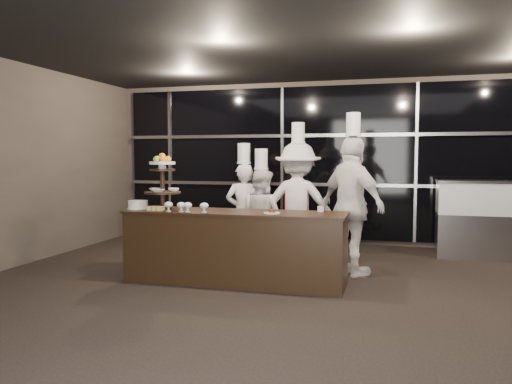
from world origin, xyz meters
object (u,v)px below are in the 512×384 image
(chef_a, at_px, (244,211))
(chef_d, at_px, (352,205))
(display_stand, at_px, (162,178))
(display_case, at_px, (483,215))
(chef_b, at_px, (261,216))
(chef_c, at_px, (298,204))
(buffet_counter, at_px, (235,247))
(layer_cake, at_px, (138,205))

(chef_a, xyz_separation_m, chef_d, (1.64, -0.37, 0.17))
(display_stand, bearing_deg, chef_d, 18.29)
(display_case, xyz_separation_m, chef_d, (-1.92, -1.76, 0.28))
(chef_b, relative_size, chef_c, 0.82)
(display_stand, distance_m, chef_d, 2.57)
(chef_c, bearing_deg, display_stand, -141.98)
(buffet_counter, height_order, display_case, display_case)
(buffet_counter, distance_m, chef_a, 1.23)
(buffet_counter, height_order, chef_b, chef_b)
(chef_c, bearing_deg, layer_cake, -146.15)
(display_stand, distance_m, chef_a, 1.50)
(chef_d, bearing_deg, layer_cake, -162.87)
(chef_b, bearing_deg, display_stand, -133.16)
(display_stand, relative_size, display_case, 0.52)
(display_stand, relative_size, layer_cake, 2.48)
(layer_cake, distance_m, chef_c, 2.31)
(display_stand, bearing_deg, display_case, 30.49)
(layer_cake, height_order, chef_b, chef_b)
(chef_b, height_order, chef_c, chef_c)
(chef_c, bearing_deg, display_case, 25.54)
(chef_a, relative_size, chef_c, 0.86)
(buffet_counter, relative_size, chef_d, 1.29)
(chef_a, relative_size, chef_b, 1.05)
(chef_b, distance_m, chef_c, 0.57)
(display_case, relative_size, chef_b, 0.82)
(chef_a, relative_size, chef_d, 0.82)
(chef_a, bearing_deg, chef_d, -12.75)
(layer_cake, xyz_separation_m, chef_d, (2.75, 0.85, -0.01))
(layer_cake, distance_m, display_case, 5.36)
(chef_a, bearing_deg, chef_b, -9.13)
(buffet_counter, distance_m, display_stand, 1.33)
(chef_a, height_order, chef_d, chef_d)
(buffet_counter, relative_size, chef_c, 1.34)
(display_stand, relative_size, chef_b, 0.43)
(layer_cake, bearing_deg, buffet_counter, 2.14)
(layer_cake, height_order, chef_c, chef_c)
(layer_cake, distance_m, chef_b, 1.83)
(chef_a, xyz_separation_m, chef_c, (0.81, 0.07, 0.12))
(chef_a, bearing_deg, chef_c, 4.89)
(buffet_counter, xyz_separation_m, chef_b, (0.05, 1.12, 0.27))
(display_stand, distance_m, display_case, 5.07)
(layer_cake, bearing_deg, chef_d, 17.13)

